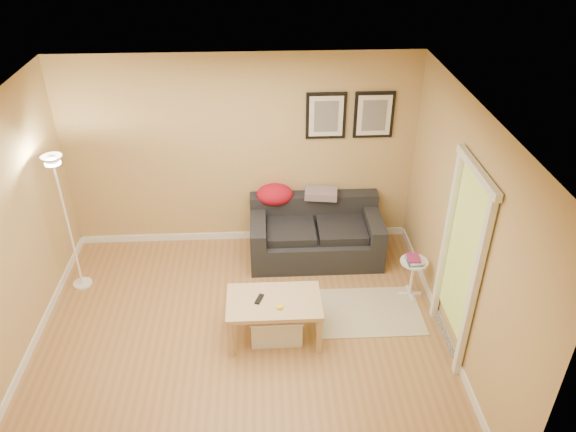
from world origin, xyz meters
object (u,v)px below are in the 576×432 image
object	(u,v)px
storage_bin	(276,324)
coffee_table	(274,318)
side_table	(412,278)
sofa	(316,232)
book_stack	(414,259)
floor_lamp	(69,228)

from	to	relation	value
storage_bin	coffee_table	bearing A→B (deg)	166.08
coffee_table	storage_bin	bearing A→B (deg)	0.67
storage_bin	side_table	xyz separation A→B (m)	(1.64, 0.63, 0.08)
sofa	storage_bin	size ratio (longest dim) A/B	3.00
storage_bin	book_stack	world-z (taller)	book_stack
coffee_table	sofa	bearing A→B (deg)	82.96
coffee_table	side_table	world-z (taller)	coffee_table
storage_bin	floor_lamp	bearing A→B (deg)	156.74
coffee_table	book_stack	world-z (taller)	book_stack
sofa	book_stack	xyz separation A→B (m)	(1.06, -0.88, 0.16)
sofa	book_stack	distance (m)	1.39
storage_bin	side_table	distance (m)	1.76
storage_bin	floor_lamp	xyz separation A→B (m)	(-2.38, 1.02, 0.66)
coffee_table	book_stack	size ratio (longest dim) A/B	4.69
book_stack	floor_lamp	xyz separation A→B (m)	(-4.01, 0.41, 0.31)
sofa	storage_bin	distance (m)	1.61
storage_bin	side_table	bearing A→B (deg)	20.89
side_table	floor_lamp	world-z (taller)	floor_lamp
sofa	storage_bin	xyz separation A→B (m)	(-0.57, -1.49, -0.20)
storage_bin	sofa	bearing A→B (deg)	69.19
book_stack	floor_lamp	bearing A→B (deg)	-179.93
storage_bin	side_table	size ratio (longest dim) A/B	1.14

